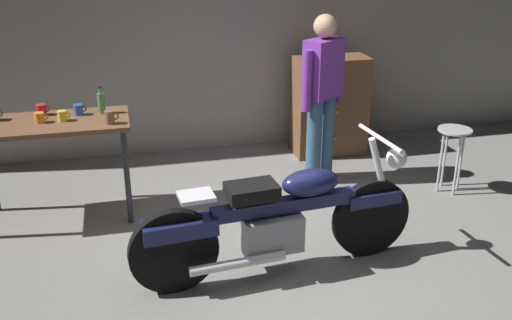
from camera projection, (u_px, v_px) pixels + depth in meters
name	position (u px, v px, depth m)	size (l,w,h in m)	color
ground_plane	(277.00, 274.00, 4.33)	(12.00, 12.00, 0.00)	gray
back_wall	(211.00, 12.00, 6.25)	(8.00, 0.12, 3.10)	gray
workbench	(52.00, 134.00, 4.89)	(1.30, 0.64, 0.90)	brown
motorcycle	(280.00, 218.00, 4.21)	(2.19, 0.61, 1.00)	black
person_standing	(322.00, 92.00, 5.58)	(0.50, 0.39, 1.67)	#375B79
shop_stool	(453.00, 143.00, 5.50)	(0.32, 0.32, 0.64)	#B2B2B7
wooden_dresser	(329.00, 106.00, 6.45)	(0.80, 0.47, 1.10)	brown
mug_brown_stoneware	(110.00, 117.00, 4.76)	(0.12, 0.08, 0.11)	brown
mug_red_diner	(41.00, 110.00, 4.99)	(0.12, 0.09, 0.09)	red
mug_yellow_tall	(62.00, 116.00, 4.84)	(0.11, 0.08, 0.09)	yellow
mug_orange_travel	(40.00, 118.00, 4.79)	(0.11, 0.08, 0.09)	orange
mug_blue_enamel	(79.00, 110.00, 4.99)	(0.11, 0.08, 0.09)	#2D51AD
bottle	(101.00, 103.00, 5.01)	(0.06, 0.06, 0.24)	#4C8C4C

